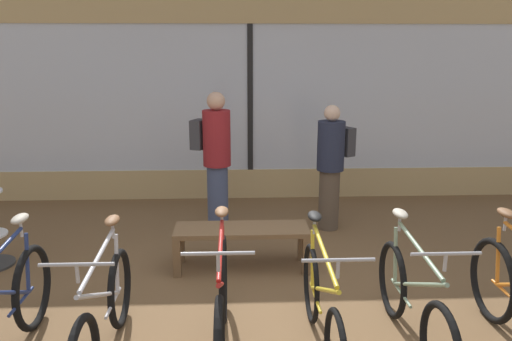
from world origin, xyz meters
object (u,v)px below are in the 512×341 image
(display_bench, at_px, (242,235))
(bicycle_right, at_px, (413,305))
(bicycle_left, at_px, (104,316))
(customer_near_rack, at_px, (216,158))
(bicycle_center_left, at_px, (222,307))
(customer_by_window, at_px, (331,163))
(bicycle_center_right, at_px, (322,309))
(bicycle_far_left, at_px, (6,315))

(display_bench, bearing_deg, bicycle_right, -49.37)
(bicycle_left, distance_m, customer_near_rack, 2.83)
(bicycle_center_left, height_order, customer_by_window, customer_by_window)
(bicycle_center_right, bearing_deg, bicycle_center_left, 177.91)
(bicycle_left, xyz_separation_m, customer_near_rack, (0.73, 2.67, 0.59))
(bicycle_far_left, distance_m, customer_by_window, 3.99)
(bicycle_right, xyz_separation_m, customer_by_window, (-0.14, 2.65, 0.49))
(customer_near_rack, distance_m, customer_by_window, 1.45)
(bicycle_left, bearing_deg, bicycle_right, 1.49)
(bicycle_left, distance_m, customer_by_window, 3.52)
(bicycle_left, xyz_separation_m, display_bench, (1.03, 1.56, 0.00))
(bicycle_left, height_order, customer_near_rack, customer_near_rack)
(bicycle_far_left, xyz_separation_m, bicycle_center_right, (2.32, -0.01, -0.00))
(display_bench, bearing_deg, customer_by_window, 45.06)
(bicycle_right, bearing_deg, customer_by_window, 93.03)
(customer_near_rack, bearing_deg, display_bench, -74.88)
(bicycle_center_left, bearing_deg, bicycle_left, -177.88)
(bicycle_center_left, bearing_deg, display_bench, 83.63)
(bicycle_center_right, bearing_deg, display_bench, 110.29)
(customer_near_rack, bearing_deg, bicycle_right, -58.70)
(bicycle_left, bearing_deg, customer_by_window, 51.20)
(bicycle_center_left, relative_size, customer_near_rack, 1.03)
(bicycle_right, relative_size, display_bench, 1.22)
(bicycle_center_left, bearing_deg, bicycle_right, 1.11)
(bicycle_center_left, xyz_separation_m, bicycle_center_right, (0.75, -0.03, -0.02))
(bicycle_far_left, relative_size, customer_near_rack, 0.97)
(bicycle_center_left, relative_size, bicycle_center_right, 1.04)
(bicycle_center_left, distance_m, customer_near_rack, 2.70)
(customer_near_rack, bearing_deg, bicycle_center_right, -71.82)
(bicycle_center_left, xyz_separation_m, customer_by_window, (1.32, 2.68, 0.45))
(bicycle_center_left, height_order, display_bench, bicycle_center_left)
(bicycle_left, relative_size, bicycle_right, 1.00)
(display_bench, xyz_separation_m, customer_near_rack, (-0.30, 1.11, 0.58))
(bicycle_center_right, height_order, bicycle_right, bicycle_center_right)
(display_bench, bearing_deg, bicycle_left, -123.48)
(display_bench, height_order, customer_near_rack, customer_near_rack)
(bicycle_center_left, bearing_deg, bicycle_center_right, -2.09)
(bicycle_right, relative_size, customer_near_rack, 0.97)
(bicycle_left, relative_size, display_bench, 1.22)
(bicycle_left, xyz_separation_m, bicycle_center_left, (0.86, 0.03, 0.04))
(bicycle_right, height_order, customer_near_rack, customer_near_rack)
(bicycle_center_right, height_order, customer_near_rack, customer_near_rack)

